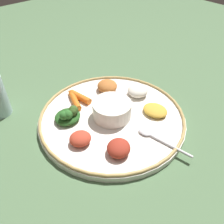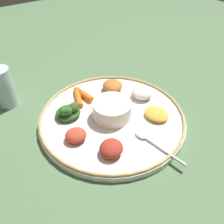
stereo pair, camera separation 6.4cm
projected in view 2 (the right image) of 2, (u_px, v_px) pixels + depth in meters
name	position (u px, v px, depth m)	size (l,w,h in m)	color
ground_plane	(112.00, 120.00, 0.66)	(2.40, 2.40, 0.00)	#4C6B47
platter	(112.00, 118.00, 0.65)	(0.40, 0.40, 0.02)	white
platter_rim	(112.00, 115.00, 0.65)	(0.39, 0.39, 0.01)	tan
center_bowl	(112.00, 109.00, 0.63)	(0.10, 0.10, 0.05)	silver
spoon	(151.00, 142.00, 0.57)	(0.04, 0.15, 0.01)	silver
greens_pile	(69.00, 112.00, 0.64)	(0.08, 0.08, 0.04)	#23511E
carrot_near_spoon	(83.00, 94.00, 0.71)	(0.03, 0.09, 0.02)	orange
carrot_outer	(78.00, 97.00, 0.70)	(0.05, 0.09, 0.02)	orange
mound_chickpea	(113.00, 86.00, 0.73)	(0.06, 0.06, 0.03)	#B2662D
mound_rice_white	(142.00, 93.00, 0.70)	(0.06, 0.06, 0.03)	silver
mound_lentil_yellow	(156.00, 114.00, 0.64)	(0.07, 0.06, 0.02)	gold
mound_berbere_red	(76.00, 135.00, 0.57)	(0.05, 0.05, 0.03)	#B73D28
mound_beet	(111.00, 148.00, 0.54)	(0.06, 0.05, 0.03)	maroon
drinking_glass	(4.00, 90.00, 0.68)	(0.06, 0.06, 0.12)	silver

